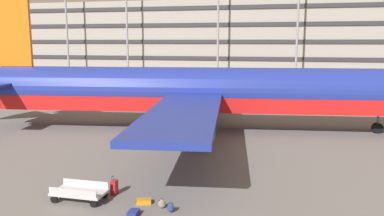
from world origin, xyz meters
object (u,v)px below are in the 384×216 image
object	(u,v)px
suitcase_upright	(144,201)
baggage_cart	(79,192)
suitcase_small	(133,213)
backpack_silver	(162,204)
suitcase_red	(114,187)
airliner	(204,92)
backpack_teal	(171,208)

from	to	relation	value
suitcase_upright	baggage_cart	size ratio (longest dim) A/B	0.24
suitcase_upright	suitcase_small	world-z (taller)	suitcase_small
suitcase_small	backpack_silver	bearing A→B (deg)	45.87
suitcase_red	baggage_cart	world-z (taller)	suitcase_red
backpack_silver	baggage_cart	size ratio (longest dim) A/B	0.14
suitcase_upright	backpack_silver	bearing A→B (deg)	-17.43
airliner	suitcase_red	size ratio (longest dim) A/B	46.59
airliner	backpack_silver	world-z (taller)	airliner
suitcase_small	backpack_silver	size ratio (longest dim) A/B	1.40
suitcase_red	backpack_teal	distance (m)	3.68
airliner	backpack_silver	bearing A→B (deg)	-85.72
airliner	suitcase_upright	distance (m)	16.80
suitcase_small	backpack_silver	distance (m)	1.46
baggage_cart	suitcase_small	bearing A→B (deg)	-17.97
suitcase_red	suitcase_upright	world-z (taller)	suitcase_red
backpack_teal	suitcase_red	bearing A→B (deg)	156.51
suitcase_red	suitcase_small	bearing A→B (deg)	-49.46
suitcase_red	backpack_teal	world-z (taller)	suitcase_red
suitcase_upright	backpack_teal	bearing A→B (deg)	-23.78
backpack_silver	baggage_cart	distance (m)	4.20
backpack_silver	baggage_cart	xyz separation A→B (m)	(-4.19, -0.01, 0.22)
airliner	suitcase_upright	size ratio (longest dim) A/B	56.55
suitcase_upright	backpack_teal	distance (m)	1.67
airliner	baggage_cart	distance (m)	17.31
backpack_silver	baggage_cart	world-z (taller)	baggage_cart
baggage_cart	airliner	bearing A→B (deg)	80.10
backpack_silver	backpack_teal	xyz separation A→B (m)	(0.51, -0.35, 0.01)
backpack_teal	airliner	bearing A→B (deg)	95.90
airliner	suitcase_small	size ratio (longest dim) A/B	66.09
suitcase_upright	baggage_cart	distance (m)	3.22
suitcase_red	backpack_silver	bearing A→B (deg)	-21.24
suitcase_red	backpack_silver	size ratio (longest dim) A/B	1.98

